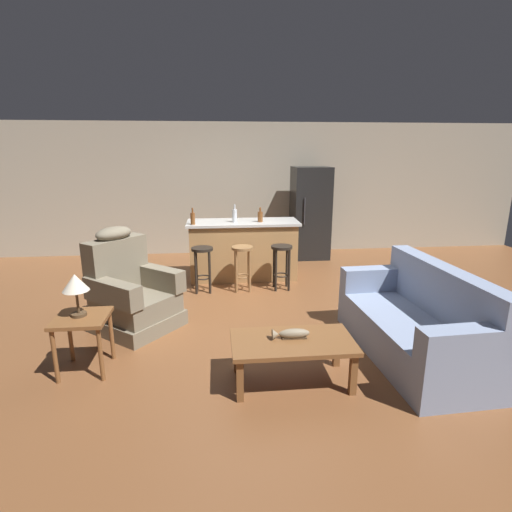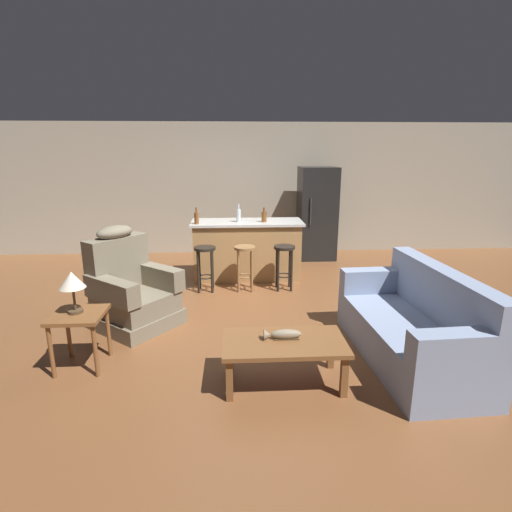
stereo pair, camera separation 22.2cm
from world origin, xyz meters
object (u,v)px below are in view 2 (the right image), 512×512
end_table (79,323)px  bar_stool_left (205,261)px  kitchen_island (247,249)px  refrigerator (317,213)px  bottle_wine_dark (197,218)px  couch (414,327)px  coffee_table (284,346)px  bar_stool_right (284,259)px  bottle_tall_green (239,215)px  fish_figurine (282,334)px  recliner_near_lamp (131,291)px  bottle_short_amber (264,216)px  bar_stool_middle (245,260)px  table_lamp (72,282)px

end_table → bar_stool_left: 2.38m
kitchen_island → refrigerator: size_ratio=1.02×
bottle_wine_dark → couch: bearing=-47.4°
bottle_wine_dark → coffee_table: bearing=-71.0°
bar_stool_right → bottle_wine_dark: (-1.33, 0.42, 0.58)m
refrigerator → bottle_tall_green: size_ratio=6.10×
couch → bar_stool_left: size_ratio=2.85×
bottle_wine_dark → fish_figurine: bearing=-71.0°
recliner_near_lamp → couch: bearing=20.6°
couch → kitchen_island: (-1.59, 2.79, 0.14)m
end_table → refrigerator: (3.10, 3.96, 0.42)m
recliner_near_lamp → bottle_short_amber: (1.73, 1.69, 0.62)m
recliner_near_lamp → refrigerator: 4.15m
couch → bottle_short_amber: bearing=-66.9°
end_table → kitchen_island: kitchen_island is taller
bar_stool_left → bar_stool_middle: same height
couch → recliner_near_lamp: bearing=-21.2°
kitchen_island → bar_stool_middle: (-0.05, -0.63, -0.01)m
couch → bar_stool_right: size_ratio=2.85×
couch → refrigerator: 4.03m
bar_stool_right → bottle_short_amber: (-0.27, 0.54, 0.57)m
bar_stool_left → refrigerator: 2.77m
coffee_table → fish_figurine: 0.11m
coffee_table → end_table: (-1.93, 0.40, 0.10)m
couch → bottle_wine_dark: bearing=-50.2°
coffee_table → bar_stool_middle: size_ratio=1.62×
coffee_table → bottle_tall_green: size_ratio=3.81×
fish_figurine → bottle_short_amber: bearing=88.9°
bar_stool_left → end_table: bearing=-116.5°
coffee_table → end_table: bearing=168.4°
recliner_near_lamp → bottle_wine_dark: size_ratio=4.61×
recliner_near_lamp → kitchen_island: recliner_near_lamp is taller
couch → bottle_wine_dark: bottle_wine_dark is taller
kitchen_island → bottle_wine_dark: (-0.79, -0.21, 0.57)m
end_table → table_lamp: (-0.02, 0.02, 0.41)m
bottle_tall_green → coffee_table: bearing=-83.4°
coffee_table → bar_stool_middle: bar_stool_middle is taller
table_lamp → fish_figurine: bearing=-11.0°
coffee_table → end_table: end_table is taller
couch → bar_stool_left: (-2.23, 2.16, 0.13)m
couch → table_lamp: bearing=-3.6°
bar_stool_middle → bar_stool_left: bearing=180.0°
end_table → couch: bearing=-0.5°
end_table → bar_stool_left: bearing=63.5°
kitchen_island → bar_stool_left: kitchen_island is taller
bar_stool_middle → bar_stool_right: bearing=0.0°
fish_figurine → bar_stool_right: (0.33, 2.49, 0.01)m
end_table → bottle_wine_dark: size_ratio=2.15×
bar_stool_left → bottle_wine_dark: (-0.14, 0.42, 0.58)m
table_lamp → kitchen_island: bearing=57.8°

